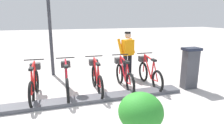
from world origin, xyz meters
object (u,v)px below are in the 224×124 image
bike_docked_0 (149,73)px  worker_near_rack (127,53)px  bike_docked_2 (96,78)px  bike_docked_3 (67,80)px  payment_kiosk (190,67)px  planter_bush (141,117)px  bike_docked_1 (124,75)px  bike_docked_4 (34,83)px

bike_docked_0 → worker_near_rack: 1.27m
bike_docked_2 → bike_docked_3: bearing=90.0°
bike_docked_2 → worker_near_rack: 1.88m
bike_docked_0 → bike_docked_2: same height
payment_kiosk → planter_bush: bearing=128.7°
bike_docked_2 → bike_docked_3: same height
bike_docked_1 → bike_docked_2: 0.86m
payment_kiosk → bike_docked_3: (0.57, 3.68, -0.24)m
worker_near_rack → planter_bush: (-3.83, 1.26, -0.37)m
bike_docked_0 → worker_near_rack: worker_near_rack is taller
planter_bush → bike_docked_2: bearing=3.4°
planter_bush → bike_docked_3: bearing=20.8°
bike_docked_2 → bike_docked_4: same height
payment_kiosk → bike_docked_4: 4.59m
payment_kiosk → planter_bush: size_ratio=1.32×
bike_docked_2 → planter_bush: bike_docked_2 is taller
payment_kiosk → bike_docked_0: bearing=62.4°
bike_docked_0 → bike_docked_3: size_ratio=1.00×
bike_docked_2 → planter_bush: size_ratio=1.77×
bike_docked_1 → bike_docked_3: 1.73m
bike_docked_0 → bike_docked_3: (0.00, 2.59, 0.00)m
bike_docked_1 → planter_bush: bike_docked_1 is taller
bike_docked_2 → bike_docked_3: 0.86m
payment_kiosk → bike_docked_0: payment_kiosk is taller
bike_docked_4 → bike_docked_0: bearing=-90.0°
bike_docked_2 → planter_bush: (-2.70, -0.16, 0.11)m
payment_kiosk → bike_docked_1: bearing=73.7°
worker_near_rack → bike_docked_0: bearing=-164.8°
bike_docked_2 → bike_docked_3: (0.00, 0.86, 0.00)m
bike_docked_1 → planter_bush: bearing=165.4°
payment_kiosk → planter_bush: (-2.13, 2.66, -0.12)m
bike_docked_3 → bike_docked_1: bearing=-90.0°
bike_docked_3 → worker_near_rack: bearing=-63.7°
bike_docked_3 → worker_near_rack: 2.59m
bike_docked_0 → bike_docked_2: bearing=90.0°
bike_docked_3 → planter_bush: bearing=-159.2°
bike_docked_1 → planter_bush: (-2.70, 0.70, 0.11)m
bike_docked_4 → bike_docked_3: bearing=-90.0°
bike_docked_3 → bike_docked_2: bearing=-90.0°
bike_docked_4 → payment_kiosk: bearing=-97.2°
bike_docked_3 → bike_docked_0: bearing=-90.0°
bike_docked_3 → worker_near_rack: size_ratio=1.04×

